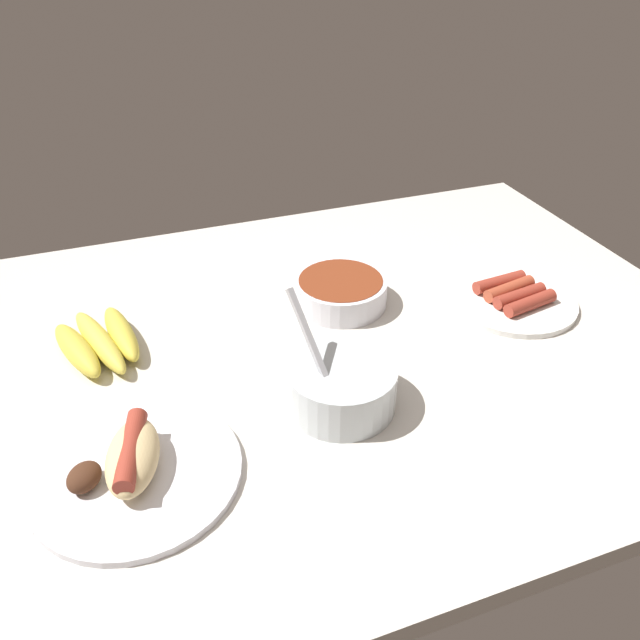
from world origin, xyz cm
name	(u,v)px	position (x,y,z in cm)	size (l,w,h in cm)	color
ground_plane	(336,346)	(0.00, 0.00, -1.50)	(120.00, 90.00, 3.00)	silver
bowl_chili	(340,290)	(-4.23, -9.19, 2.53)	(15.43, 15.43, 4.60)	white
banana_bunch	(99,342)	(34.43, -8.98, 1.83)	(13.57, 18.37, 3.71)	gold
plate_sausages	(513,298)	(-31.45, 0.64, 1.00)	(20.89, 20.89, 3.24)	white
bowl_coleslaw	(341,384)	(4.87, 14.12, 3.54)	(14.69, 14.69, 15.57)	silver
plate_hotdog_assembled	(133,467)	(32.33, 17.57, 1.65)	(24.79, 24.79, 5.61)	white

